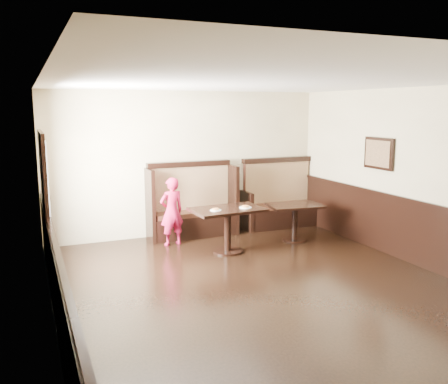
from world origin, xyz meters
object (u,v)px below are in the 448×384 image
booth_main (192,209)px  booth_neighbor (279,204)px  table_neighbor (295,214)px  child (172,211)px  table_main (228,219)px

booth_main → booth_neighbor: 1.95m
table_neighbor → child: child is taller
table_neighbor → table_main: bearing=-164.6°
booth_main → booth_neighbor: (1.95, -0.00, -0.05)m
table_neighbor → booth_neighbor: bearing=83.8°
booth_main → table_neighbor: booth_main is taller
table_main → table_neighbor: table_main is taller
booth_neighbor → table_main: size_ratio=1.31×
table_main → child: 1.10m
booth_main → table_neighbor: (1.68, -1.10, -0.01)m
booth_main → child: 0.74m
table_main → table_neighbor: bearing=4.1°
child → table_neighbor: bearing=154.7°
booth_main → table_neighbor: bearing=-33.2°
booth_neighbor → child: bearing=-169.0°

